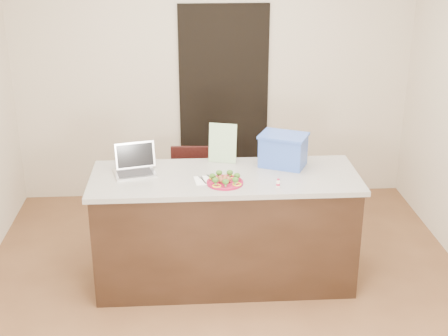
{
  "coord_description": "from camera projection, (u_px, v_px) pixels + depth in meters",
  "views": [
    {
      "loc": [
        -0.29,
        -4.16,
        2.74
      ],
      "look_at": [
        -0.01,
        0.2,
        1.0
      ],
      "focal_mm": 50.0,
      "sensor_mm": 36.0,
      "label": 1
    }
  ],
  "objects": [
    {
      "name": "knife",
      "position": [
        210.0,
        180.0,
        4.66
      ],
      "size": [
        0.05,
        0.17,
        0.01
      ],
      "rotation": [
        0.0,
        0.0,
        0.39
      ],
      "color": "white",
      "rests_on": "napkin"
    },
    {
      "name": "ground",
      "position": [
        227.0,
        296.0,
        4.88
      ],
      "size": [
        4.0,
        4.0,
        0.0
      ],
      "primitive_type": "plane",
      "color": "brown",
      "rests_on": "ground"
    },
    {
      "name": "room_shell",
      "position": [
        227.0,
        95.0,
        4.29
      ],
      "size": [
        4.0,
        4.0,
        4.0
      ],
      "color": "white",
      "rests_on": "ground"
    },
    {
      "name": "plate",
      "position": [
        225.0,
        182.0,
        4.62
      ],
      "size": [
        0.27,
        0.27,
        0.02
      ],
      "rotation": [
        0.0,
        0.0,
        -0.31
      ],
      "color": "maroon",
      "rests_on": "island"
    },
    {
      "name": "chair",
      "position": [
        192.0,
        187.0,
        5.69
      ],
      "size": [
        0.4,
        0.4,
        0.83
      ],
      "rotation": [
        0.0,
        0.0,
        -0.08
      ],
      "color": "#371210",
      "rests_on": "ground"
    },
    {
      "name": "island",
      "position": [
        225.0,
        229.0,
        4.94
      ],
      "size": [
        2.06,
        0.76,
        0.92
      ],
      "color": "black",
      "rests_on": "ground"
    },
    {
      "name": "broccoli",
      "position": [
        225.0,
        177.0,
        4.61
      ],
      "size": [
        0.23,
        0.23,
        0.04
      ],
      "color": "#244A13",
      "rests_on": "plate"
    },
    {
      "name": "yogurt_bottle",
      "position": [
        278.0,
        184.0,
        4.56
      ],
      "size": [
        0.03,
        0.03,
        0.06
      ],
      "rotation": [
        0.0,
        0.0,
        -0.41
      ],
      "color": "white",
      "rests_on": "island"
    },
    {
      "name": "laptop",
      "position": [
        135.0,
        165.0,
        4.82
      ],
      "size": [
        0.35,
        0.31,
        0.22
      ],
      "rotation": [
        0.0,
        0.0,
        0.24
      ],
      "color": "silver",
      "rests_on": "island"
    },
    {
      "name": "meatballs",
      "position": [
        224.0,
        179.0,
        4.61
      ],
      "size": [
        0.1,
        0.11,
        0.04
      ],
      "color": "brown",
      "rests_on": "plate"
    },
    {
      "name": "blue_box",
      "position": [
        283.0,
        150.0,
        4.92
      ],
      "size": [
        0.44,
        0.39,
        0.26
      ],
      "rotation": [
        0.0,
        0.0,
        -0.43
      ],
      "color": "#3356B9",
      "rests_on": "island"
    },
    {
      "name": "leaflet",
      "position": [
        223.0,
        143.0,
        4.99
      ],
      "size": [
        0.23,
        0.11,
        0.32
      ],
      "primitive_type": "cube",
      "rotation": [
        -0.14,
        0.0,
        -0.27
      ],
      "color": "silver",
      "rests_on": "island"
    },
    {
      "name": "doorway",
      "position": [
        224.0,
        104.0,
        6.36
      ],
      "size": [
        0.9,
        0.02,
        2.0
      ],
      "primitive_type": "cube",
      "color": "black",
      "rests_on": "ground"
    },
    {
      "name": "napkin",
      "position": [
        206.0,
        180.0,
        4.68
      ],
      "size": [
        0.19,
        0.19,
        0.01
      ],
      "primitive_type": "cube",
      "rotation": [
        0.0,
        0.0,
        0.12
      ],
      "color": "white",
      "rests_on": "island"
    },
    {
      "name": "pepper_rings",
      "position": [
        225.0,
        181.0,
        4.62
      ],
      "size": [
        0.23,
        0.23,
        0.01
      ],
      "color": "yellow",
      "rests_on": "plate"
    },
    {
      "name": "fork",
      "position": [
        203.0,
        179.0,
        4.68
      ],
      "size": [
        0.04,
        0.16,
        0.0
      ],
      "rotation": [
        0.0,
        0.0,
        0.27
      ],
      "color": "#A8A9AD",
      "rests_on": "napkin"
    }
  ]
}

